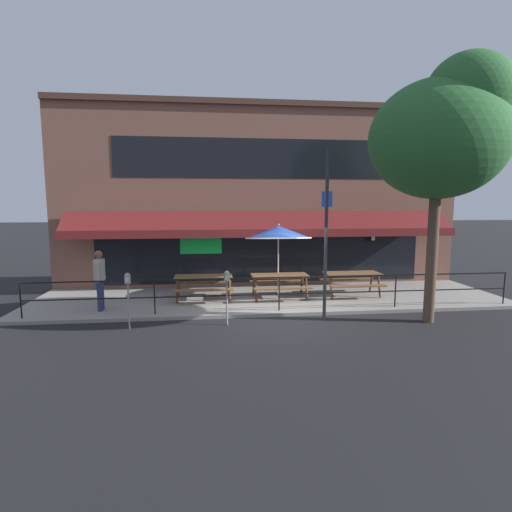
# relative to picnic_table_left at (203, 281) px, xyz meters

# --- Properties ---
(ground_plane) EXTENTS (120.00, 120.00, 0.00)m
(ground_plane) POSITION_rel_picnic_table_left_xyz_m (2.15, -1.82, -0.71)
(ground_plane) COLOR black
(patio_deck) EXTENTS (15.00, 4.00, 0.10)m
(patio_deck) POSITION_rel_picnic_table_left_xyz_m (2.15, 0.18, -0.66)
(patio_deck) COLOR gray
(patio_deck) RESTS_ON ground
(restaurant_building) EXTENTS (15.00, 1.60, 6.77)m
(restaurant_building) POSITION_rel_picnic_table_left_xyz_m (2.15, 2.41, 2.66)
(restaurant_building) COLOR brown
(restaurant_building) RESTS_ON ground
(patio_railing) EXTENTS (13.84, 0.04, 0.97)m
(patio_railing) POSITION_rel_picnic_table_left_xyz_m (2.15, -1.52, 0.09)
(patio_railing) COLOR black
(patio_railing) RESTS_ON patio_deck
(picnic_table_left) EXTENTS (1.80, 1.42, 0.76)m
(picnic_table_left) POSITION_rel_picnic_table_left_xyz_m (0.00, 0.00, 0.00)
(picnic_table_left) COLOR brown
(picnic_table_left) RESTS_ON patio_deck
(picnic_table_centre) EXTENTS (1.80, 1.42, 0.76)m
(picnic_table_centre) POSITION_rel_picnic_table_left_xyz_m (2.42, -0.04, 0.00)
(picnic_table_centre) COLOR brown
(picnic_table_centre) RESTS_ON patio_deck
(picnic_table_right) EXTENTS (1.80, 1.42, 0.76)m
(picnic_table_right) POSITION_rel_picnic_table_left_xyz_m (4.84, 0.03, 0.00)
(picnic_table_right) COLOR brown
(picnic_table_right) RESTS_ON patio_deck
(patio_umbrella_centre) EXTENTS (2.14, 2.14, 2.38)m
(patio_umbrella_centre) POSITION_rel_picnic_table_left_xyz_m (2.42, 0.28, 1.47)
(patio_umbrella_centre) COLOR #B7B2A8
(patio_umbrella_centre) RESTS_ON patio_deck
(pedestrian_walking) EXTENTS (0.26, 0.62, 1.71)m
(pedestrian_walking) POSITION_rel_picnic_table_left_xyz_m (-2.89, -0.90, 0.35)
(pedestrian_walking) COLOR navy
(pedestrian_walking) RESTS_ON patio_deck
(parking_meter_near) EXTENTS (0.15, 0.16, 1.42)m
(parking_meter_near) POSITION_rel_picnic_table_left_xyz_m (-1.82, -2.41, 0.44)
(parking_meter_near) COLOR gray
(parking_meter_near) RESTS_ON ground
(parking_meter_far) EXTENTS (0.15, 0.16, 1.42)m
(parking_meter_far) POSITION_rel_picnic_table_left_xyz_m (0.63, -2.39, 0.44)
(parking_meter_far) COLOR gray
(parking_meter_far) RESTS_ON ground
(street_sign_pole) EXTENTS (0.28, 0.09, 4.48)m
(street_sign_pole) POSITION_rel_picnic_table_left_xyz_m (3.24, -2.27, 1.59)
(street_sign_pole) COLOR #2D2D33
(street_sign_pole) RESTS_ON ground
(street_tree_curbside) EXTENTS (3.48, 3.13, 6.71)m
(street_tree_curbside) POSITION_rel_picnic_table_left_xyz_m (6.05, -2.78, 4.18)
(street_tree_curbside) COLOR brown
(street_tree_curbside) RESTS_ON ground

